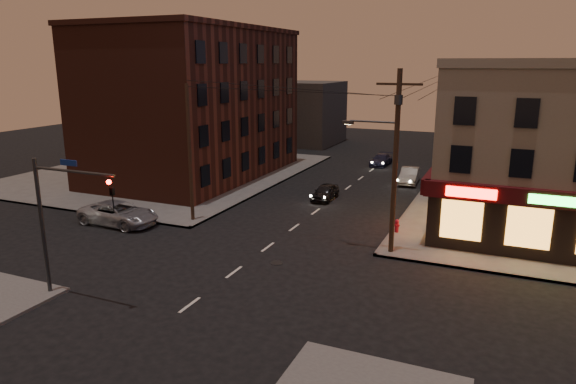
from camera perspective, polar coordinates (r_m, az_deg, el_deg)
The scene contains 16 objects.
ground at distance 26.75m, azimuth -6.03°, elevation -8.85°, with size 120.00×120.00×0.00m, color black.
sidewalk_nw at distance 51.50m, azimuth -13.19°, elevation 2.21°, with size 24.00×28.00×0.15m, color #514F4C.
pizza_building at distance 35.34m, azimuth 29.17°, elevation 4.12°, with size 15.85×12.85×10.50m.
brick_apartment at distance 48.57m, azimuth -10.26°, elevation 9.50°, with size 12.00×20.00×13.00m, color #4B2218.
bg_building_ne_a at distance 59.78m, azimuth 25.06°, elevation 6.21°, with size 10.00×12.00×7.00m, color #3F3D3A.
bg_building_nw at distance 68.51m, azimuth 1.68°, elevation 8.80°, with size 9.00×10.00×8.00m, color #3F3D3A.
bg_building_ne_b at distance 73.73m, azimuth 23.28°, elevation 7.27°, with size 8.00×8.00×6.00m, color #3F3D3A.
utility_pole_main at distance 28.11m, azimuth 11.66°, elevation 4.33°, with size 4.20×0.44×10.00m.
utility_pole_far at distance 53.94m, azimuth 17.61°, elevation 7.38°, with size 0.26×0.26×9.00m, color #382619.
utility_pole_west at distance 34.25m, azimuth -10.85°, elevation 4.22°, with size 0.24×0.24×9.00m, color #382619.
traffic_signal at distance 24.61m, azimuth -24.27°, elevation -1.88°, with size 4.49×0.32×6.47m.
suv_cross at distance 35.70m, azimuth -18.31°, elevation -2.27°, with size 2.52×5.46×1.52m, color gray.
sedan_near at distance 40.19m, azimuth 4.15°, elevation 0.00°, with size 1.44×3.57×1.22m, color black.
sedan_mid at distance 46.81m, azimuth 13.36°, elevation 1.79°, with size 1.47×4.21×1.39m, color gray.
sedan_far at distance 54.36m, azimuth 10.30°, elevation 3.53°, with size 1.64×4.03×1.17m, color #1A1D35.
fire_hydrant at distance 32.71m, azimuth 12.00°, elevation -3.64°, with size 0.37×0.37×0.82m.
Camera 1 is at (12.27, -21.35, 10.44)m, focal length 32.00 mm.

